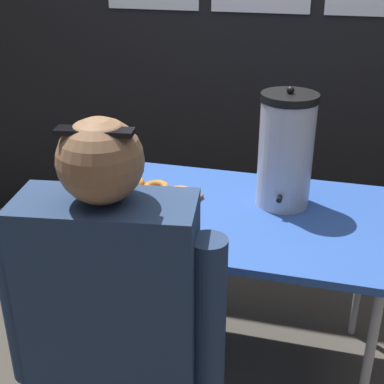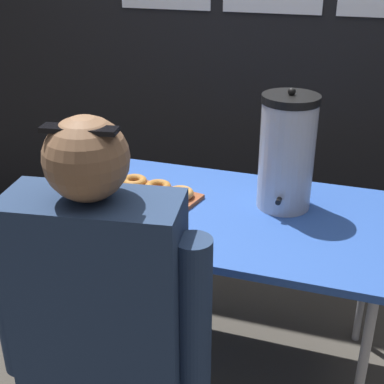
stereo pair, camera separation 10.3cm
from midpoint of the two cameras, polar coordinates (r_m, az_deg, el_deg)
name	(u,v)px [view 2 (the right image)]	position (r m, az deg, el deg)	size (l,w,h in m)	color
ground_plane	(208,358)	(2.44, 3.04, -17.28)	(12.00, 12.00, 0.00)	#4C473F
folding_table	(211,220)	(2.04, 3.47, -3.07)	(1.30, 0.75, 0.73)	#2D56B2
donut_box	(149,195)	(2.08, -3.24, -0.31)	(0.40, 0.32, 0.05)	brown
coffee_urn	(287,152)	(1.99, 11.55, 4.14)	(0.21, 0.23, 0.46)	silver
cell_phone	(69,215)	(2.00, -11.55, -2.44)	(0.12, 0.16, 0.01)	#2D334C
person_seated	(103,344)	(1.60, -7.57, -15.79)	(0.62, 0.31, 1.28)	#33332D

